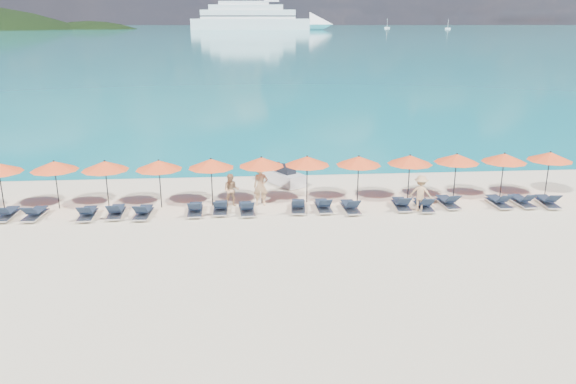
{
  "coord_description": "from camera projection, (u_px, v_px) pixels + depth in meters",
  "views": [
    {
      "loc": [
        -1.8,
        -19.94,
        8.25
      ],
      "look_at": [
        0.0,
        3.0,
        1.2
      ],
      "focal_mm": 35.0,
      "sensor_mm": 36.0,
      "label": 1
    }
  ],
  "objects": [
    {
      "name": "ground",
      "position": [
        294.0,
        245.0,
        21.56
      ],
      "size": [
        1400.0,
        1400.0,
        0.0
      ],
      "primitive_type": "plane",
      "color": "beige"
    },
    {
      "name": "sea",
      "position": [
        244.0,
        28.0,
        650.62
      ],
      "size": [
        1600.0,
        1300.0,
        0.01
      ],
      "primitive_type": "cube",
      "color": "#1FA9B2",
      "rests_on": "ground"
    },
    {
      "name": "headland_small",
      "position": [
        93.0,
        66.0,
        554.33
      ],
      "size": [
        162.0,
        126.0,
        85.5
      ],
      "color": "black",
      "rests_on": "ground"
    },
    {
      "name": "cruise_ship",
      "position": [
        263.0,
        19.0,
        500.25
      ],
      "size": [
        127.51,
        32.32,
        35.12
      ],
      "rotation": [
        0.0,
        0.0,
        -0.1
      ],
      "color": "white",
      "rests_on": "ground"
    },
    {
      "name": "sailboat_near",
      "position": [
        448.0,
        28.0,
        549.07
      ],
      "size": [
        5.21,
        1.74,
        9.55
      ],
      "color": "white",
      "rests_on": "ground"
    },
    {
      "name": "sailboat_far",
      "position": [
        387.0,
        27.0,
        594.59
      ],
      "size": [
        5.53,
        1.84,
        10.14
      ],
      "color": "white",
      "rests_on": "ground"
    },
    {
      "name": "jetski",
      "position": [
        283.0,
        176.0,
        29.49
      ],
      "size": [
        2.34,
        2.87,
        0.98
      ],
      "rotation": [
        0.0,
        0.0,
        0.56
      ],
      "color": "silver",
      "rests_on": "ground"
    },
    {
      "name": "beachgoer_a",
      "position": [
        261.0,
        186.0,
        25.9
      ],
      "size": [
        0.69,
        0.47,
        1.84
      ],
      "primitive_type": "imported",
      "rotation": [
        0.0,
        0.0,
        0.04
      ],
      "color": "tan",
      "rests_on": "ground"
    },
    {
      "name": "beachgoer_b",
      "position": [
        231.0,
        190.0,
        25.78
      ],
      "size": [
        0.79,
        0.5,
        1.55
      ],
      "primitive_type": "imported",
      "rotation": [
        0.0,
        0.0,
        -0.1
      ],
      "color": "tan",
      "rests_on": "ground"
    },
    {
      "name": "beachgoer_c",
      "position": [
        421.0,
        193.0,
        25.14
      ],
      "size": [
        1.18,
        0.89,
        1.66
      ],
      "primitive_type": "imported",
      "rotation": [
        0.0,
        0.0,
        2.72
      ],
      "color": "tan",
      "rests_on": "ground"
    },
    {
      "name": "umbrella_1",
      "position": [
        54.0,
        166.0,
        25.12
      ],
      "size": [
        2.1,
        2.1,
        2.28
      ],
      "color": "black",
      "rests_on": "ground"
    },
    {
      "name": "umbrella_2",
      "position": [
        105.0,
        166.0,
        25.14
      ],
      "size": [
        2.1,
        2.1,
        2.28
      ],
      "color": "black",
      "rests_on": "ground"
    },
    {
      "name": "umbrella_3",
      "position": [
        159.0,
        165.0,
        25.27
      ],
      "size": [
        2.1,
        2.1,
        2.28
      ],
      "color": "black",
      "rests_on": "ground"
    },
    {
      "name": "umbrella_4",
      "position": [
        211.0,
        163.0,
        25.53
      ],
      "size": [
        2.1,
        2.1,
        2.28
      ],
      "color": "black",
      "rests_on": "ground"
    },
    {
      "name": "umbrella_5",
      "position": [
        261.0,
        162.0,
        25.83
      ],
      "size": [
        2.1,
        2.1,
        2.28
      ],
      "color": "black",
      "rests_on": "ground"
    },
    {
      "name": "umbrella_6",
      "position": [
        307.0,
        161.0,
        26.01
      ],
      "size": [
        2.1,
        2.1,
        2.28
      ],
      "color": "black",
      "rests_on": "ground"
    },
    {
      "name": "umbrella_7",
      "position": [
        359.0,
        161.0,
        26.02
      ],
      "size": [
        2.1,
        2.1,
        2.28
      ],
      "color": "black",
      "rests_on": "ground"
    },
    {
      "name": "umbrella_8",
      "position": [
        410.0,
        160.0,
        26.21
      ],
      "size": [
        2.1,
        2.1,
        2.28
      ],
      "color": "black",
      "rests_on": "ground"
    },
    {
      "name": "umbrella_9",
      "position": [
        457.0,
        158.0,
        26.48
      ],
      "size": [
        2.1,
        2.1,
        2.28
      ],
      "color": "black",
      "rests_on": "ground"
    },
    {
      "name": "umbrella_10",
      "position": [
        504.0,
        158.0,
        26.58
      ],
      "size": [
        2.1,
        2.1,
        2.28
      ],
      "color": "black",
      "rests_on": "ground"
    },
    {
      "name": "umbrella_11",
      "position": [
        550.0,
        156.0,
        26.86
      ],
      "size": [
        2.1,
        2.1,
        2.28
      ],
      "color": "black",
      "rests_on": "ground"
    },
    {
      "name": "lounger_1",
      "position": [
        7.0,
        214.0,
        24.31
      ],
      "size": [
        0.62,
        1.7,
        0.66
      ],
      "rotation": [
        0.0,
        0.0,
        -0.0
      ],
      "color": "silver",
      "rests_on": "ground"
    },
    {
      "name": "lounger_2",
      "position": [
        35.0,
        213.0,
        24.33
      ],
      "size": [
        0.74,
        1.74,
        0.66
      ],
      "rotation": [
        0.0,
        0.0,
        -0.07
      ],
      "color": "silver",
      "rests_on": "ground"
    },
    {
      "name": "lounger_3",
      "position": [
        87.0,
        213.0,
        24.36
      ],
      "size": [
        0.7,
        1.73,
        0.66
      ],
      "rotation": [
        0.0,
        0.0,
        0.05
      ],
      "color": "silver",
      "rests_on": "ground"
    },
    {
      "name": "lounger_4",
      "position": [
        116.0,
        211.0,
        24.57
      ],
      "size": [
        0.69,
        1.72,
        0.66
      ],
      "rotation": [
        0.0,
        0.0,
        0.04
      ],
      "color": "silver",
      "rests_on": "ground"
    },
    {
      "name": "lounger_5",
      "position": [
        143.0,
        212.0,
        24.5
      ],
      "size": [
        0.71,
        1.73,
        0.66
      ],
      "rotation": [
        0.0,
        0.0,
        -0.05
      ],
      "color": "silver",
      "rests_on": "ground"
    },
    {
      "name": "lounger_6",
      "position": [
        195.0,
        209.0,
        24.87
      ],
      "size": [
        0.66,
        1.71,
        0.66
      ],
      "rotation": [
        0.0,
        0.0,
        0.02
      ],
      "color": "silver",
      "rests_on": "ground"
    },
    {
      "name": "lounger_7",
      "position": [
        221.0,
        208.0,
        25.09
      ],
      "size": [
        0.63,
        1.7,
        0.66
      ],
      "rotation": [
        0.0,
        0.0,
        -0.01
      ],
      "color": "silver",
      "rests_on": "ground"
    },
    {
      "name": "lounger_8",
      "position": [
        247.0,
        208.0,
        24.96
      ],
      "size": [
        0.75,
        1.74,
        0.66
      ],
      "rotation": [
        0.0,
        0.0,
        0.08
      ],
      "color": "silver",
      "rests_on": "ground"
    },
    {
      "name": "lounger_9",
      "position": [
        298.0,
        206.0,
        25.28
      ],
      "size": [
        0.76,
        1.74,
        0.66
      ],
      "rotation": [
        0.0,
        0.0,
        -0.08
      ],
      "color": "silver",
      "rests_on": "ground"
    },
    {
      "name": "lounger_10",
      "position": [
        323.0,
        206.0,
        25.35
      ],
      "size": [
        0.67,
        1.72,
        0.66
      ],
      "rotation": [
        0.0,
        0.0,
        0.03
      ],
      "color": "silver",
      "rests_on": "ground"
    },
    {
      "name": "lounger_11",
      "position": [
        350.0,
        207.0,
        25.21
      ],
      "size": [
        0.71,
        1.73,
        0.66
      ],
      "rotation": [
        0.0,
        0.0,
        0.05
      ],
      "color": "silver",
      "rests_on": "ground"
    },
    {
      "name": "lounger_12",
      "position": [
        401.0,
        204.0,
        25.59
      ],
      "size": [
        0.7,
        1.73,
        0.66
      ],
      "rotation": [
        0.0,
        0.0,
        -0.05
      ],
      "color": "silver",
      "rests_on": "ground"
    },
    {
      "name": "lounger_13",
      "position": [
        424.0,
        205.0,
        25.47
      ],
      "size": [
        0.7,
        1.73,
        0.66
      ],
      "rotation": [
        0.0,
        0.0,
        -0.05
      ],
      "color": "silver",
      "rests_on": "ground"
    },
    {
      "name": "lounger_14",
      "position": [
        448.0,
        202.0,
        25.9
      ],
      "size": [
        0.71,
        1.73,
        0.66
      ],
      "rotation": [
        0.0,
        0.0,
        0.05
      ],
      "color": "silver",
      "rests_on": "ground"
    },
    {
      "name": "lounger_15",
      "position": [
        499.0,
        201.0,
        25.95
      ],
      "size": [
        0.7,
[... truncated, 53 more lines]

